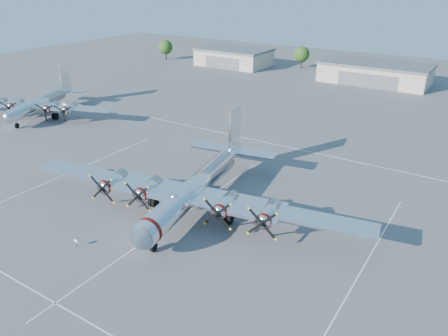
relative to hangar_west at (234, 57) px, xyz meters
The scene contains 9 objects.
ground 93.54m from the hangar_west, 61.23° to the right, with size 260.00×260.00×0.00m, color #505052.
parking_lines 95.08m from the hangar_west, 61.74° to the right, with size 60.00×50.08×0.01m.
hangar_west is the anchor object (origin of this frame).
hangar_center 45.00m from the hangar_west, ahead, with size 28.60×14.60×5.40m.
tree_far_west 25.36m from the hangar_west, behind, with size 4.80×4.80×6.64m.
tree_west 21.61m from the hangar_west, 21.89° to the left, with size 4.80×4.80×6.64m.
main_bomber_b29 94.33m from the hangar_west, 61.24° to the right, with size 44.32×30.31×9.80m, color silver, non-canonical shape.
bomber_west 68.72m from the hangar_west, 94.19° to the right, with size 34.53×24.45×9.12m, color silver, non-canonical shape.
info_placard 104.66m from the hangar_west, 67.83° to the right, with size 0.49×0.07×0.94m.
Camera 1 is at (29.77, -39.87, 27.44)m, focal length 35.00 mm.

